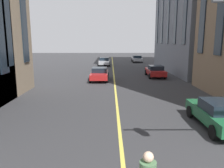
{
  "coord_description": "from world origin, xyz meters",
  "views": [
    {
      "loc": [
        -0.74,
        0.44,
        4.21
      ],
      "look_at": [
        11.26,
        0.35,
        1.91
      ],
      "focal_mm": 36.04,
      "sensor_mm": 36.0,
      "label": 1
    }
  ],
  "objects_px": {
    "car_red_near": "(155,71)",
    "car_green_far": "(219,114)",
    "car_red_parked_b": "(99,74)",
    "car_silver_oncoming": "(137,59)",
    "car_silver_trailing": "(104,61)"
  },
  "relations": [
    {
      "from": "car_red_near",
      "to": "car_green_far",
      "type": "height_order",
      "value": "same"
    },
    {
      "from": "car_red_near",
      "to": "car_silver_oncoming",
      "type": "height_order",
      "value": "same"
    },
    {
      "from": "car_red_near",
      "to": "car_green_far",
      "type": "relative_size",
      "value": 1.0
    },
    {
      "from": "car_silver_oncoming",
      "to": "car_red_parked_b",
      "type": "bearing_deg",
      "value": 162.9
    },
    {
      "from": "car_red_parked_b",
      "to": "car_silver_trailing",
      "type": "relative_size",
      "value": 1.0
    },
    {
      "from": "car_silver_trailing",
      "to": "car_silver_oncoming",
      "type": "relative_size",
      "value": 1.0
    },
    {
      "from": "car_silver_trailing",
      "to": "car_red_parked_b",
      "type": "bearing_deg",
      "value": 179.5
    },
    {
      "from": "car_green_far",
      "to": "car_red_parked_b",
      "type": "bearing_deg",
      "value": 25.6
    },
    {
      "from": "car_red_near",
      "to": "car_green_far",
      "type": "distance_m",
      "value": 15.86
    },
    {
      "from": "car_red_parked_b",
      "to": "car_silver_oncoming",
      "type": "xyz_separation_m",
      "value": [
        21.19,
        -6.52,
        0.0
      ]
    },
    {
      "from": "car_silver_trailing",
      "to": "car_silver_oncoming",
      "type": "xyz_separation_m",
      "value": [
        6.17,
        -6.39,
        0.0
      ]
    },
    {
      "from": "car_green_far",
      "to": "car_red_near",
      "type": "bearing_deg",
      "value": 0.0
    },
    {
      "from": "car_red_parked_b",
      "to": "car_silver_oncoming",
      "type": "bearing_deg",
      "value": -17.1
    },
    {
      "from": "car_green_far",
      "to": "car_silver_oncoming",
      "type": "distance_m",
      "value": 34.79
    },
    {
      "from": "car_red_near",
      "to": "car_red_parked_b",
      "type": "xyz_separation_m",
      "value": [
        -2.25,
        6.52,
        0.0
      ]
    }
  ]
}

